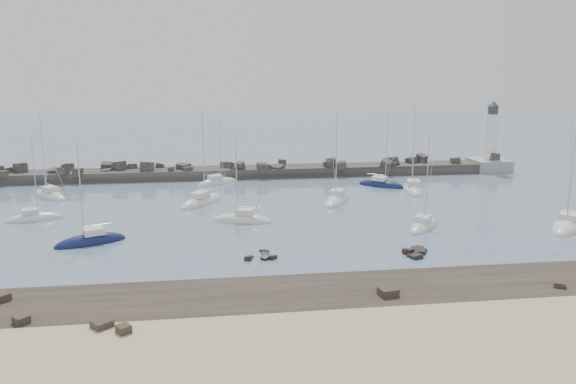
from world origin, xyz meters
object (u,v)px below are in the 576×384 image
object	(u,v)px
sailboat_3	(202,202)
sailboat_8	(381,185)
sailboat_5	(242,220)
sailboat_7	(423,226)
sailboat_2	(91,242)
lighthouse	(490,155)
sailboat_1	(49,196)
sailboat_4	(217,183)
sailboat_6	(337,201)
sailboat_10	(567,226)
sailboat_9	(413,190)
sailboat_0	(34,219)

from	to	relation	value
sailboat_3	sailboat_8	bearing A→B (deg)	15.80
sailboat_5	sailboat_7	distance (m)	23.85
sailboat_2	sailboat_3	xyz separation A→B (m)	(12.65, 18.72, -0.00)
sailboat_2	sailboat_5	world-z (taller)	sailboat_2
lighthouse	sailboat_3	bearing A→B (deg)	-159.80
lighthouse	sailboat_1	bearing A→B (deg)	-170.73
sailboat_4	sailboat_6	bearing A→B (deg)	-43.27
sailboat_5	sailboat_8	bearing A→B (deg)	38.37
sailboat_8	sailboat_7	bearing A→B (deg)	-95.27
sailboat_1	sailboat_5	world-z (taller)	sailboat_1
sailboat_1	sailboat_2	world-z (taller)	sailboat_1
sailboat_5	sailboat_7	bearing A→B (deg)	-14.34
sailboat_2	sailboat_7	world-z (taller)	sailboat_7
sailboat_5	sailboat_7	world-z (taller)	sailboat_7
sailboat_10	sailboat_1	bearing A→B (deg)	158.63
lighthouse	sailboat_10	world-z (taller)	sailboat_10
sailboat_9	sailboat_2	bearing A→B (deg)	-154.13
sailboat_2	sailboat_6	xyz separation A→B (m)	(33.25, 16.75, 0.00)
sailboat_9	sailboat_10	distance (m)	27.20
sailboat_9	sailboat_7	bearing A→B (deg)	-106.64
sailboat_1	sailboat_8	size ratio (longest dim) A/B	1.07
sailboat_1	sailboat_3	xyz separation A→B (m)	(24.26, -7.74, 0.00)
lighthouse	sailboat_4	distance (m)	55.04
sailboat_2	sailboat_10	world-z (taller)	sailboat_10
sailboat_0	sailboat_9	world-z (taller)	sailboat_9
lighthouse	sailboat_2	world-z (taller)	lighthouse
sailboat_3	sailboat_9	distance (m)	35.38
sailboat_7	sailboat_10	distance (m)	18.47
sailboat_0	sailboat_2	bearing A→B (deg)	-50.72
sailboat_3	lighthouse	bearing A→B (deg)	20.20
sailboat_6	sailboat_9	bearing A→B (deg)	23.81
sailboat_3	sailboat_1	bearing A→B (deg)	162.30
sailboat_4	sailboat_9	bearing A→B (deg)	-18.02
sailboat_6	sailboat_8	size ratio (longest dim) A/B	1.10
sailboat_1	sailboat_9	size ratio (longest dim) A/B	0.92
sailboat_5	sailboat_3	bearing A→B (deg)	115.64
sailboat_10	sailboat_0	bearing A→B (deg)	169.10
sailboat_1	sailboat_10	size ratio (longest dim) A/B	0.89
sailboat_0	sailboat_1	size ratio (longest dim) A/B	0.82
sailboat_7	sailboat_10	xyz separation A→B (m)	(18.26, -2.75, 0.01)
sailboat_4	sailboat_8	xyz separation A→B (m)	(28.45, -6.25, 0.01)
sailboat_9	sailboat_10	bearing A→B (deg)	-64.38
sailboat_10	sailboat_9	bearing A→B (deg)	115.62
sailboat_5	sailboat_6	xyz separation A→B (m)	(15.11, 9.46, 0.01)
sailboat_6	sailboat_8	distance (m)	14.95
sailboat_5	sailboat_2	bearing A→B (deg)	-158.11
sailboat_0	sailboat_3	xyz separation A→B (m)	(22.44, 6.75, 0.01)
sailboat_0	sailboat_3	size ratio (longest dim) A/B	0.76
sailboat_0	sailboat_10	world-z (taller)	sailboat_10
sailboat_8	sailboat_9	size ratio (longest dim) A/B	0.86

